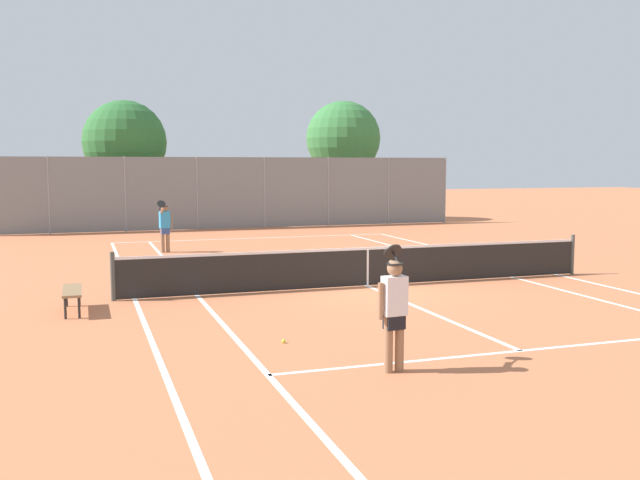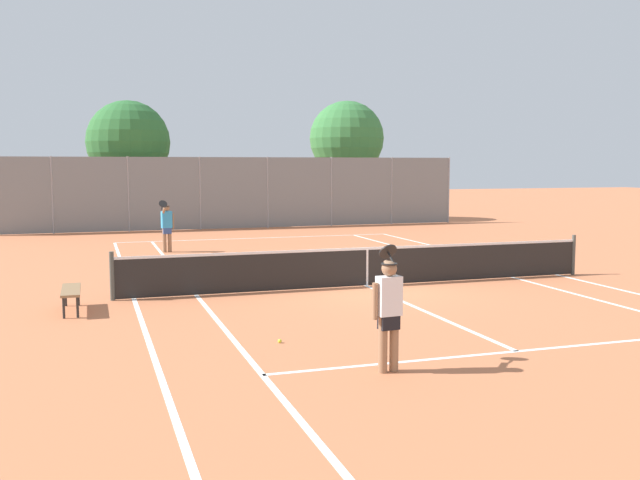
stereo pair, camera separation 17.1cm
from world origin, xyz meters
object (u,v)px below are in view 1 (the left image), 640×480
at_px(courtside_bench, 72,292).
at_px(tree_behind_left, 123,144).
at_px(player_near_side, 394,308).
at_px(tree_behind_right, 344,140).
at_px(player_far_left, 165,225).
at_px(loose_tennis_ball_0, 284,341).
at_px(loose_tennis_ball_1, 388,272).
at_px(tennis_net, 368,265).

relative_size(courtside_bench, tree_behind_left, 0.25).
relative_size(player_near_side, tree_behind_left, 0.30).
bearing_deg(tree_behind_right, courtside_bench, -123.01).
bearing_deg(player_near_side, player_far_left, 95.75).
xyz_separation_m(loose_tennis_ball_0, tree_behind_right, (10.26, 24.67, 4.18)).
bearing_deg(tree_behind_left, player_near_side, -85.08).
bearing_deg(tree_behind_right, player_near_side, -109.00).
bearing_deg(loose_tennis_ball_0, loose_tennis_ball_1, 53.53).
bearing_deg(player_far_left, loose_tennis_ball_0, -87.94).
bearing_deg(tennis_net, tree_behind_right, 71.13).
xyz_separation_m(tennis_net, courtside_bench, (-6.78, -0.98, -0.10)).
bearing_deg(loose_tennis_ball_0, player_near_side, -62.91).
xyz_separation_m(loose_tennis_ball_0, tree_behind_left, (-1.16, 23.61, 3.87)).
relative_size(tennis_net, tree_behind_left, 2.02).
relative_size(player_far_left, tree_behind_right, 0.28).
bearing_deg(loose_tennis_ball_1, tree_behind_right, 73.14).
xyz_separation_m(loose_tennis_ball_0, courtside_bench, (-3.34, 3.74, 0.38)).
distance_m(loose_tennis_ball_0, courtside_bench, 5.03).
bearing_deg(tree_behind_right, tennis_net, -108.87).
xyz_separation_m(tennis_net, tree_behind_right, (6.82, 19.95, 3.70)).
distance_m(player_near_side, player_far_left, 15.22).
height_order(player_far_left, tree_behind_right, tree_behind_right).
xyz_separation_m(player_far_left, loose_tennis_ball_0, (0.47, -13.09, -0.89)).
relative_size(player_far_left, tree_behind_left, 0.30).
xyz_separation_m(player_near_side, tree_behind_left, (-2.21, 25.67, 2.98)).
bearing_deg(loose_tennis_ball_1, tennis_net, -127.57).
bearing_deg(loose_tennis_ball_0, tennis_net, 53.93).
xyz_separation_m(player_near_side, tree_behind_right, (9.20, 26.73, 3.29)).
bearing_deg(tree_behind_right, tree_behind_left, -174.72).
distance_m(tennis_net, player_far_left, 9.25).
distance_m(tennis_net, player_near_side, 7.20).
xyz_separation_m(player_far_left, tree_behind_right, (10.73, 11.58, 3.29)).
relative_size(tennis_net, courtside_bench, 8.00).
distance_m(tennis_net, tree_behind_left, 19.74).
relative_size(player_far_left, loose_tennis_ball_1, 26.88).
height_order(player_far_left, courtside_bench, player_far_left).
relative_size(player_near_side, loose_tennis_ball_0, 26.88).
xyz_separation_m(player_far_left, tree_behind_left, (-0.69, 10.53, 2.98)).
height_order(player_near_side, courtside_bench, player_near_side).
height_order(loose_tennis_ball_1, tree_behind_right, tree_behind_right).
bearing_deg(tree_behind_right, loose_tennis_ball_1, -106.86).
height_order(courtside_bench, tree_behind_left, tree_behind_left).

